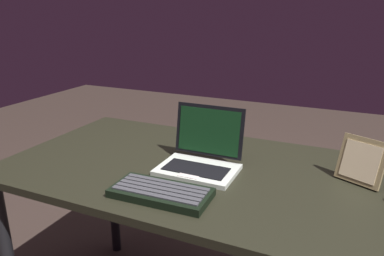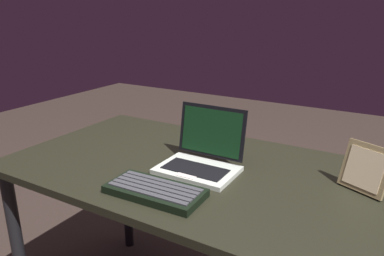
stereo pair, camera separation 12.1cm
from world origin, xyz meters
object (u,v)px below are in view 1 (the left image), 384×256
photo_frame (361,161)px  laptop_front (201,157)px  coffee_mug (374,158)px  external_keyboard (161,192)px

photo_frame → laptop_front: bearing=-167.8°
laptop_front → coffee_mug: (0.55, 0.24, -0.00)m
photo_frame → coffee_mug: size_ratio=1.32×
external_keyboard → laptop_front: bearing=82.5°
laptop_front → coffee_mug: size_ratio=2.32×
laptop_front → photo_frame: laptop_front is taller
laptop_front → coffee_mug: bearing=23.6°
laptop_front → photo_frame: size_ratio=1.76×
laptop_front → external_keyboard: size_ratio=0.88×
laptop_front → external_keyboard: (-0.03, -0.23, -0.03)m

